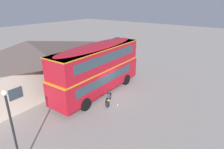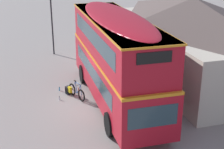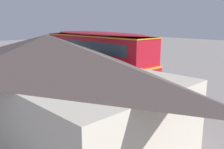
{
  "view_description": "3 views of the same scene",
  "coord_description": "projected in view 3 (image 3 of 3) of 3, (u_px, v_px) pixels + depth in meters",
  "views": [
    {
      "loc": [
        -12.45,
        -10.18,
        8.38
      ],
      "look_at": [
        0.66,
        -0.17,
        2.01
      ],
      "focal_mm": 30.64,
      "sensor_mm": 36.0,
      "label": 1
    },
    {
      "loc": [
        15.89,
        -2.84,
        7.86
      ],
      "look_at": [
        0.82,
        0.71,
        1.87
      ],
      "focal_mm": 53.29,
      "sensor_mm": 36.0,
      "label": 2
    },
    {
      "loc": [
        -14.41,
        12.58,
        5.54
      ],
      "look_at": [
        -0.15,
        -0.19,
        1.3
      ],
      "focal_mm": 38.57,
      "sensor_mm": 36.0,
      "label": 3
    }
  ],
  "objects": [
    {
      "name": "double_decker_bus",
      "position": [
        97.0,
        59.0,
        18.71
      ],
      "size": [
        10.41,
        2.93,
        4.79
      ],
      "color": "black",
      "rests_on": "ground"
    },
    {
      "name": "touring_bicycle",
      "position": [
        125.0,
        86.0,
        19.77
      ],
      "size": [
        1.61,
        0.84,
        1.0
      ],
      "color": "black",
      "rests_on": "ground"
    },
    {
      "name": "backpack_on_ground",
      "position": [
        133.0,
        88.0,
        19.61
      ],
      "size": [
        0.37,
        0.35,
        0.5
      ],
      "color": "black",
      "rests_on": "ground"
    },
    {
      "name": "ground_plane",
      "position": [
        109.0,
        90.0,
        19.87
      ],
      "size": [
        120.0,
        120.0,
        0.0
      ],
      "primitive_type": "plane",
      "color": "gray"
    },
    {
      "name": "pub_building",
      "position": [
        50.0,
        81.0,
        12.47
      ],
      "size": [
        14.41,
        7.33,
        4.91
      ],
      "color": "beige",
      "rests_on": "ground"
    },
    {
      "name": "water_bottle_blue_sports",
      "position": [
        142.0,
        90.0,
        19.51
      ],
      "size": [
        0.07,
        0.07,
        0.24
      ],
      "color": "#338CBF",
      "rests_on": "ground"
    },
    {
      "name": "water_bottle_clear_plastic",
      "position": [
        131.0,
        87.0,
        20.5
      ],
      "size": [
        0.08,
        0.08,
        0.21
      ],
      "color": "silver",
      "rests_on": "ground"
    }
  ]
}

